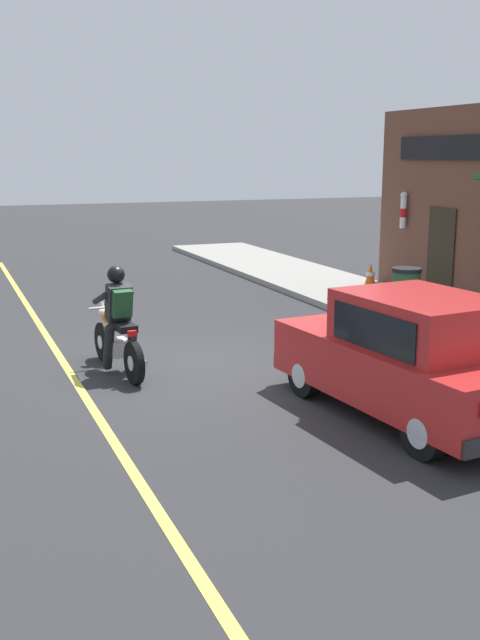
{
  "coord_description": "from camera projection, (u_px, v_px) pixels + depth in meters",
  "views": [
    {
      "loc": [
        -3.47,
        -10.74,
        3.2
      ],
      "look_at": [
        0.34,
        -1.3,
        0.95
      ],
      "focal_mm": 42.0,
      "sensor_mm": 36.0,
      "label": 1
    }
  ],
  "objects": [
    {
      "name": "trash_bin",
      "position": [
        406.0,
        293.0,
        14.19
      ],
      "size": [
        0.56,
        0.56,
        0.98
      ],
      "color": "#23512D",
      "rests_on": "sidewalk_curb"
    },
    {
      "name": "motorcycle_with_rider",
      "position": [
        118.0,
        328.0,
        11.14
      ],
      "size": [
        0.61,
        2.02,
        1.62
      ],
      "color": "black",
      "rests_on": "ground"
    },
    {
      "name": "car_hatchback",
      "position": [
        410.0,
        357.0,
        9.2
      ],
      "size": [
        1.98,
        3.91,
        1.57
      ],
      "color": "black",
      "rests_on": "ground"
    },
    {
      "name": "lane_stripe",
      "position": [
        45.0,
        333.0,
        13.74
      ],
      "size": [
        0.12,
        19.8,
        0.01
      ],
      "primitive_type": "cube",
      "color": "#D1C64C",
      "rests_on": "ground"
    },
    {
      "name": "ground_plane",
      "position": [
        189.0,
        364.0,
        11.68
      ],
      "size": [
        80.0,
        80.0,
        0.0
      ],
      "primitive_type": "plane",
      "color": "#2B2B2D"
    },
    {
      "name": "traffic_cone",
      "position": [
        370.0,
        276.0,
        17.51
      ],
      "size": [
        0.36,
        0.36,
        0.6
      ],
      "color": "black",
      "rests_on": "sidewalk_curb"
    },
    {
      "name": "sidewalk_curb",
      "position": [
        376.0,
        302.0,
        16.32
      ],
      "size": [
        2.6,
        22.0,
        0.14
      ],
      "primitive_type": "cube",
      "color": "gray",
      "rests_on": "ground"
    }
  ]
}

